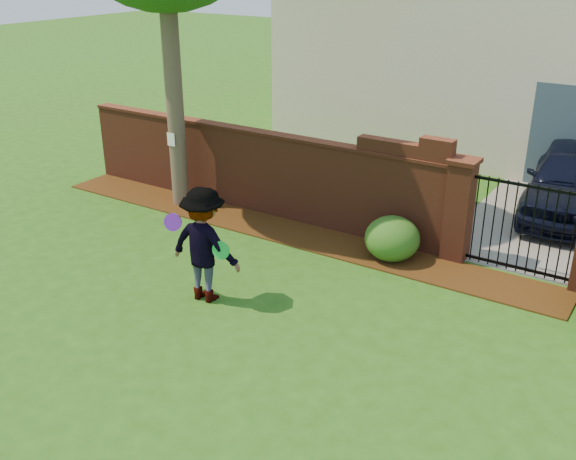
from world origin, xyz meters
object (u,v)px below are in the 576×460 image
Objects in this scene: car at (571,184)px; frisbee_green at (221,250)px; man at (203,246)px; frisbee_purple at (173,222)px.

frisbee_green is at bearing -124.19° from car.
man is (-4.09, -6.80, 0.20)m from car.
man is 6.66× the size of frisbee_purple.
car is at bearing 57.54° from frisbee_purple.
man is 6.48× the size of frisbee_green.
man is at bearing 30.16° from frisbee_purple.
frisbee_purple is 0.87m from frisbee_green.
frisbee_purple is at bearing 25.74° from man.
man is 0.58m from frisbee_purple.
man is 0.41m from frisbee_green.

